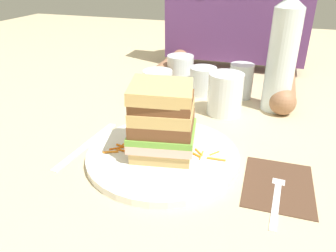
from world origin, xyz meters
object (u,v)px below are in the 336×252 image
main_plate (163,155)px  fork (278,191)px  empty_tumbler_0 (180,70)px  knife (85,146)px  water_bottle (283,54)px  empty_tumbler_2 (241,81)px  empty_tumbler_3 (203,81)px  juice_glass (225,96)px  napkin_dark (278,185)px  sandwich (162,121)px  empty_tumbler_1 (158,85)px

main_plate → fork: 0.21m
main_plate → empty_tumbler_0: empty_tumbler_0 is taller
main_plate → knife: size_ratio=1.40×
water_bottle → empty_tumbler_2: (-0.09, 0.05, -0.09)m
water_bottle → empty_tumbler_2: size_ratio=3.36×
water_bottle → empty_tumbler_0: 0.30m
knife → empty_tumbler_3: (0.15, 0.36, 0.04)m
juice_glass → empty_tumbler_3: size_ratio=1.33×
main_plate → napkin_dark: main_plate is taller
juice_glass → empty_tumbler_0: (-0.16, 0.16, -0.00)m
empty_tumbler_0 → empty_tumbler_3: empty_tumbler_0 is taller
knife → empty_tumbler_3: empty_tumbler_3 is taller
sandwich → empty_tumbler_0: size_ratio=1.53×
knife → empty_tumbler_1: empty_tumbler_1 is taller
fork → juice_glass: bearing=115.9°
water_bottle → sandwich: bearing=-121.4°
knife → empty_tumbler_3: size_ratio=2.68×
empty_tumbler_0 → empty_tumbler_1: empty_tumbler_0 is taller
napkin_dark → empty_tumbler_0: (-0.29, 0.42, 0.04)m
fork → empty_tumbler_3: empty_tumbler_3 is taller
napkin_dark → main_plate: bearing=175.7°
sandwich → empty_tumbler_0: (-0.09, 0.40, -0.03)m
fork → knife: (-0.37, 0.03, -0.00)m
main_plate → empty_tumbler_1: bearing=112.0°
empty_tumbler_0 → water_bottle: bearing=-19.0°
empty_tumbler_3 → water_bottle: bearing=-12.9°
sandwich → empty_tumbler_1: sandwich is taller
juice_glass → empty_tumbler_0: bearing=134.6°
fork → empty_tumbler_1: bearing=135.2°
sandwich → empty_tumbler_1: size_ratio=1.74×
juice_glass → empty_tumbler_3: (-0.08, 0.11, -0.01)m
fork → empty_tumbler_2: bearing=105.9°
empty_tumbler_0 → empty_tumbler_3: size_ratio=1.18×
knife → empty_tumbler_0: (0.07, 0.41, 0.04)m
empty_tumbler_0 → sandwich: bearing=-77.7°
sandwich → fork: sandwich is taller
main_plate → sandwich: (-0.00, -0.00, 0.07)m
main_plate → sandwich: size_ratio=2.09×
empty_tumbler_0 → empty_tumbler_2: 0.19m
knife → empty_tumbler_0: empty_tumbler_0 is taller
empty_tumbler_0 → napkin_dark: bearing=-54.7°
empty_tumbler_2 → napkin_dark: bearing=-73.1°
empty_tumbler_3 → sandwich: bearing=-88.8°
empty_tumbler_0 → empty_tumbler_1: (-0.03, -0.12, -0.01)m
empty_tumbler_1 → empty_tumbler_2: empty_tumbler_2 is taller
fork → juice_glass: 0.31m
water_bottle → knife: bearing=-137.8°
juice_glass → empty_tumbler_0: 0.23m
napkin_dark → juice_glass: juice_glass is taller
main_plate → fork: bearing=-10.4°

